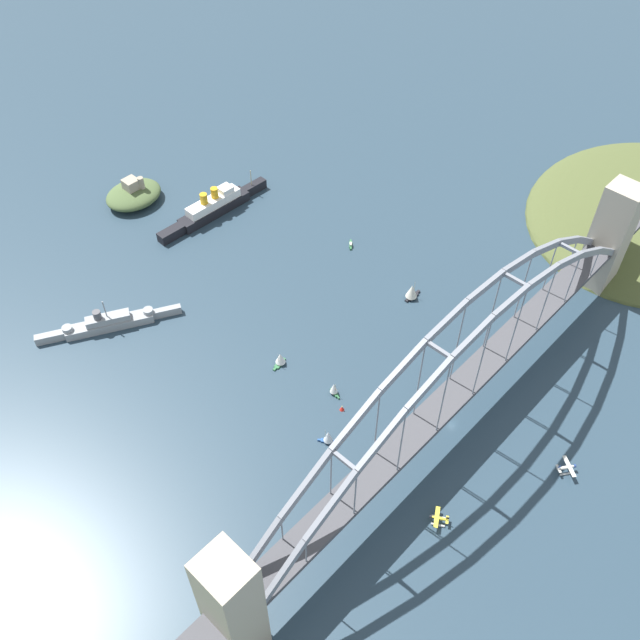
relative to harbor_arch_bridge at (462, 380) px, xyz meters
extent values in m
plane|color=#283D4C|center=(0.00, 0.00, -31.20)|extent=(1400.00, 1400.00, 0.00)
cube|color=#ADA38E|center=(-123.57, 0.00, -1.22)|extent=(14.58, 16.66, 59.96)
cube|color=#ADA38E|center=(123.57, 0.00, -1.22)|extent=(14.58, 16.66, 59.96)
cube|color=#47474C|center=(0.00, 0.00, -5.14)|extent=(232.57, 12.43, 2.40)
cube|color=#47474C|center=(142.86, 0.00, -5.14)|extent=(24.00, 12.43, 2.40)
cube|color=gray|center=(-107.93, -5.59, 3.17)|extent=(25.81, 1.80, 19.26)
cube|color=gray|center=(-83.95, -5.59, 17.95)|extent=(25.50, 1.80, 15.75)
cube|color=gray|center=(-59.96, -5.59, 29.04)|extent=(25.14, 1.80, 12.22)
cube|color=gray|center=(-35.98, -5.59, 36.42)|extent=(24.71, 1.80, 8.66)
cube|color=gray|center=(-11.99, -5.59, 40.12)|extent=(24.23, 1.80, 5.04)
cube|color=gray|center=(11.99, -5.59, 40.12)|extent=(24.23, 1.80, 5.04)
cube|color=gray|center=(35.98, -5.59, 36.42)|extent=(24.71, 1.80, 8.66)
cube|color=gray|center=(59.96, -5.59, 29.04)|extent=(25.14, 1.80, 12.22)
cube|color=gray|center=(83.95, -5.59, 17.95)|extent=(25.50, 1.80, 15.75)
cube|color=gray|center=(107.93, -5.59, 3.17)|extent=(25.81, 1.80, 19.26)
cube|color=gray|center=(-107.93, 5.59, 3.17)|extent=(25.81, 1.80, 19.26)
cube|color=gray|center=(-83.95, 5.59, 17.95)|extent=(25.50, 1.80, 15.75)
cube|color=gray|center=(-59.96, 5.59, 29.04)|extent=(25.14, 1.80, 12.22)
cube|color=gray|center=(-35.98, 5.59, 36.42)|extent=(24.71, 1.80, 8.66)
cube|color=gray|center=(-11.99, 5.59, 40.12)|extent=(24.23, 1.80, 5.04)
cube|color=gray|center=(11.99, 5.59, 40.12)|extent=(24.23, 1.80, 5.04)
cube|color=gray|center=(35.98, 5.59, 36.42)|extent=(24.71, 1.80, 8.66)
cube|color=gray|center=(59.96, 5.59, 29.04)|extent=(25.14, 1.80, 12.22)
cube|color=gray|center=(83.95, 5.59, 17.95)|extent=(25.50, 1.80, 15.75)
cube|color=gray|center=(107.93, 5.59, 3.17)|extent=(25.81, 1.80, 19.26)
cube|color=gray|center=(-119.93, 0.00, -5.14)|extent=(1.40, 11.19, 1.40)
cube|color=gray|center=(-71.96, 0.00, 24.42)|extent=(1.40, 11.19, 1.40)
cube|color=gray|center=(-23.99, 0.00, 39.20)|extent=(1.40, 11.19, 1.40)
cube|color=gray|center=(23.99, 0.00, 39.20)|extent=(1.40, 11.19, 1.40)
cube|color=gray|center=(71.96, 0.00, 24.42)|extent=(1.40, 11.19, 1.40)
cube|color=gray|center=(119.93, 0.00, -5.14)|extent=(1.40, 11.19, 1.40)
cylinder|color=gray|center=(-95.94, -5.59, 3.77)|extent=(0.56, 0.56, 15.43)
cylinder|color=gray|center=(-95.94, 5.59, 3.77)|extent=(0.56, 0.56, 15.43)
cylinder|color=gray|center=(-71.96, -5.59, 10.24)|extent=(0.56, 0.56, 28.36)
cylinder|color=gray|center=(-71.96, 5.59, 10.24)|extent=(0.56, 0.56, 28.36)
cylinder|color=gray|center=(-47.97, -5.59, 14.86)|extent=(0.56, 0.56, 37.59)
cylinder|color=gray|center=(-47.97, 5.59, 14.86)|extent=(0.56, 0.56, 37.59)
cylinder|color=gray|center=(-23.99, -5.59, 17.63)|extent=(0.56, 0.56, 43.14)
cylinder|color=gray|center=(-23.99, 5.59, 17.63)|extent=(0.56, 0.56, 43.14)
cylinder|color=gray|center=(0.00, -5.59, 18.55)|extent=(0.56, 0.56, 44.98)
cylinder|color=gray|center=(0.00, 5.59, 18.55)|extent=(0.56, 0.56, 44.98)
cylinder|color=gray|center=(23.99, -5.59, 17.63)|extent=(0.56, 0.56, 43.14)
cylinder|color=gray|center=(23.99, 5.59, 17.63)|extent=(0.56, 0.56, 43.14)
cylinder|color=gray|center=(47.97, -5.59, 14.86)|extent=(0.56, 0.56, 37.59)
cylinder|color=gray|center=(47.97, 5.59, 14.86)|extent=(0.56, 0.56, 37.59)
cylinder|color=gray|center=(71.96, -5.59, 10.24)|extent=(0.56, 0.56, 28.36)
cylinder|color=gray|center=(71.96, 5.59, 10.24)|extent=(0.56, 0.56, 28.36)
cylinder|color=gray|center=(95.94, -5.59, 3.77)|extent=(0.56, 0.56, 15.43)
cylinder|color=gray|center=(95.94, 5.59, 3.77)|extent=(0.56, 0.56, 15.43)
cube|color=black|center=(24.48, 186.72, -28.34)|extent=(46.08, 10.70, 5.73)
cube|color=black|center=(55.02, 185.81, -28.34)|extent=(15.42, 5.59, 5.73)
cube|color=black|center=(-6.05, 187.64, -28.34)|extent=(15.45, 6.61, 5.73)
cube|color=white|center=(24.48, 186.72, -22.96)|extent=(34.59, 8.95, 5.03)
cube|color=white|center=(33.93, 186.44, -18.85)|extent=(7.77, 7.22, 3.20)
cylinder|color=gold|center=(26.20, 186.67, -17.33)|extent=(4.20, 4.20, 6.24)
cylinder|color=gold|center=(18.47, 186.90, -17.33)|extent=(4.20, 4.20, 6.24)
cylinder|color=tan|center=(53.11, 185.87, -20.48)|extent=(0.50, 0.50, 10.00)
cube|color=gray|center=(-69.23, 155.68, -28.98)|extent=(40.49, 26.47, 4.44)
cube|color=gray|center=(-44.49, 142.16, -28.98)|extent=(13.89, 9.54, 4.44)
cube|color=gray|center=(-93.97, 169.21, -28.98)|extent=(14.19, 10.10, 4.44)
cube|color=gray|center=(-69.23, 155.68, -24.96)|extent=(21.26, 15.09, 3.60)
cylinder|color=gray|center=(-52.22, 146.39, -25.66)|extent=(4.93, 4.93, 2.20)
cylinder|color=gray|center=(-86.24, 164.98, -25.66)|extent=(4.93, 4.93, 2.20)
cylinder|color=gray|center=(-69.23, 155.68, -18.16)|extent=(0.60, 0.60, 10.00)
cylinder|color=#4C4C51|center=(-72.95, 157.71, -20.96)|extent=(3.87, 3.87, 4.40)
ellipsoid|color=#4C6038|center=(-0.37, 229.93, -26.53)|extent=(33.51, 28.13, 9.36)
cube|color=#9E937F|center=(-0.37, 229.93, -19.83)|extent=(8.00, 8.00, 7.77)
cylinder|color=gray|center=(4.13, 226.43, -19.44)|extent=(3.60, 3.60, 8.55)
cylinder|color=#B7B7B2|center=(14.05, -46.56, -30.75)|extent=(5.17, 4.05, 0.90)
cylinder|color=#B7B7B2|center=(12.40, -48.88, -30.75)|extent=(5.17, 4.05, 0.90)
cylinder|color=navy|center=(14.05, -46.56, -29.63)|extent=(0.14, 0.14, 1.34)
cylinder|color=navy|center=(12.40, -48.88, -29.63)|extent=(0.14, 0.14, 1.34)
ellipsoid|color=beige|center=(13.22, -47.72, -28.22)|extent=(7.34, 5.83, 1.49)
cylinder|color=navy|center=(16.13, -49.80, -28.22)|extent=(1.47, 1.62, 1.42)
cube|color=beige|center=(14.03, -48.30, -27.58)|extent=(7.28, 9.26, 0.20)
cube|color=beige|center=(10.37, -45.69, -28.07)|extent=(3.14, 3.78, 0.12)
cube|color=navy|center=(10.37, -45.69, -26.72)|extent=(0.97, 0.74, 1.50)
cylinder|color=#B7B7B2|center=(-42.25, -24.17, -30.75)|extent=(3.44, 5.01, 0.90)
cylinder|color=#B7B7B2|center=(-39.28, -22.43, -30.75)|extent=(3.44, 5.01, 0.90)
cylinder|color=black|center=(-42.25, -24.17, -29.72)|extent=(0.14, 0.14, 1.17)
cylinder|color=black|center=(-39.28, -22.43, -29.72)|extent=(0.14, 0.14, 1.17)
ellipsoid|color=gold|center=(-40.77, -23.30, -28.48)|extent=(4.77, 6.89, 1.30)
cylinder|color=black|center=(-42.41, -20.49, -28.48)|extent=(1.47, 1.31, 1.23)
cube|color=gold|center=(-41.22, -22.52, -27.93)|extent=(8.70, 6.05, 0.20)
cube|color=gold|center=(-39.16, -26.04, -28.35)|extent=(3.53, 2.69, 0.12)
cube|color=black|center=(-39.16, -26.04, -27.08)|extent=(0.66, 1.01, 1.50)
cube|color=#234C8C|center=(-44.19, 33.69, -30.74)|extent=(4.06, 4.64, 0.93)
cube|color=#234C8C|center=(-45.94, 36.08, -30.74)|extent=(1.52, 1.67, 0.93)
cube|color=#234C8C|center=(-42.44, 31.30, -30.74)|extent=(1.65, 1.76, 0.93)
cylinder|color=tan|center=(-44.41, 33.99, -26.60)|extent=(0.16, 0.16, 7.35)
cone|color=white|center=(-43.64, 32.94, -26.97)|extent=(5.69, 5.69, 5.88)
cube|color=#2D6B3D|center=(-23.27, 47.85, -30.66)|extent=(2.44, 4.22, 1.08)
cube|color=#2D6B3D|center=(-23.87, 45.28, -30.66)|extent=(0.99, 1.45, 1.08)
cube|color=#2D6B3D|center=(-22.67, 50.42, -30.66)|extent=(1.13, 1.48, 1.08)
cylinder|color=tan|center=(-23.34, 47.53, -26.86)|extent=(0.16, 0.16, 6.53)
cone|color=white|center=(-23.08, 48.65, -27.18)|extent=(4.36, 4.36, 5.22)
cube|color=#2D6B3D|center=(-28.63, 78.37, -30.79)|extent=(5.51, 3.29, 0.83)
cube|color=#2D6B3D|center=(-32.05, 77.84, -30.79)|extent=(1.88, 1.39, 0.83)
cube|color=#2D6B3D|center=(-25.22, 78.91, -30.79)|extent=(1.92, 1.61, 0.83)
cylinder|color=tan|center=(-29.06, 78.31, -26.75)|extent=(0.16, 0.16, 7.25)
cone|color=white|center=(-27.57, 78.54, -27.12)|extent=(5.43, 5.43, 5.80)
cube|color=black|center=(49.92, 61.12, -30.69)|extent=(6.50, 3.17, 1.02)
cube|color=black|center=(54.20, 61.02, -30.69)|extent=(2.18, 1.41, 1.02)
cube|color=black|center=(45.63, 61.23, -30.69)|extent=(2.18, 1.68, 1.02)
cylinder|color=tan|center=(50.45, 61.11, -25.53)|extent=(0.16, 0.16, 9.31)
cone|color=silver|center=(48.58, 61.15, -26.00)|extent=(6.03, 6.03, 7.45)
cube|color=#2D6B3D|center=(57.80, 110.75, -30.66)|extent=(4.56, 4.32, 1.08)
cube|color=#2D6B3D|center=(60.13, 112.84, -30.66)|extent=(1.75, 1.70, 1.08)
cube|color=#2D6B3D|center=(55.47, 108.67, -30.66)|extent=(1.87, 1.83, 1.08)
cube|color=beige|center=(57.36, 110.36, -29.55)|extent=(2.60, 2.51, 1.14)
cone|color=red|center=(-27.33, 39.81, -30.10)|extent=(2.20, 2.20, 2.20)
sphere|color=#F2E566|center=(-27.33, 39.81, -28.70)|extent=(0.50, 0.50, 0.50)
camera|label=1|loc=(-163.83, -76.48, 220.08)|focal=38.78mm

